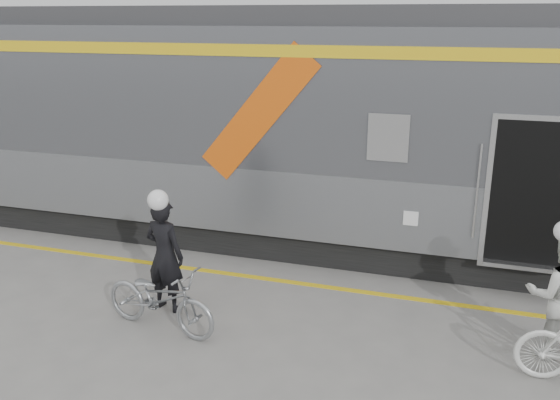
% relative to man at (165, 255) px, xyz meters
% --- Properties ---
extents(ground, '(90.00, 90.00, 0.00)m').
position_rel_man_xyz_m(ground, '(2.14, -0.81, -0.81)').
color(ground, slate).
rests_on(ground, ground).
extents(train, '(24.00, 3.17, 4.10)m').
position_rel_man_xyz_m(train, '(2.53, 3.38, 1.25)').
color(train, black).
rests_on(train, ground).
extents(safety_strip, '(24.00, 0.12, 0.01)m').
position_rel_man_xyz_m(safety_strip, '(2.14, 1.34, -0.80)').
color(safety_strip, gold).
rests_on(safety_strip, ground).
extents(man, '(0.65, 0.49, 1.61)m').
position_rel_man_xyz_m(man, '(0.00, 0.00, 0.00)').
color(man, black).
rests_on(man, ground).
extents(bicycle_left, '(1.77, 0.88, 0.89)m').
position_rel_man_xyz_m(bicycle_left, '(0.20, -0.55, -0.36)').
color(bicycle_left, '#939699').
rests_on(bicycle_left, ground).
extents(woman, '(0.79, 0.63, 1.58)m').
position_rel_man_xyz_m(woman, '(5.01, 0.33, -0.02)').
color(woman, beige).
rests_on(woman, ground).
extents(helmet_man, '(0.28, 0.28, 0.28)m').
position_rel_man_xyz_m(helmet_man, '(0.00, 0.00, 0.95)').
color(helmet_man, white).
rests_on(helmet_man, man).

